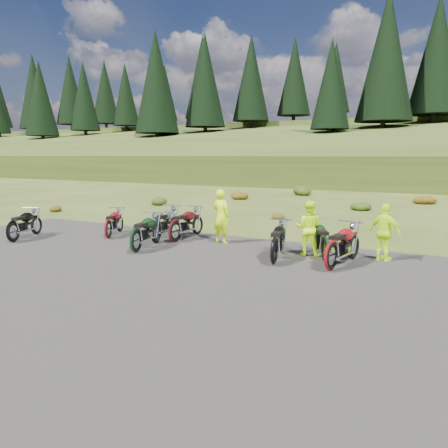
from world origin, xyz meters
The scene contains 39 objects.
ground centered at (0.00, 0.00, 0.00)m, with size 300.00×300.00×0.00m, color #354115.
gravel_pad centered at (0.00, -2.00, 0.00)m, with size 20.00×12.00×0.04m, color black.
hill_slope centered at (0.00, 50.00, 0.00)m, with size 300.00×46.00×3.00m, color #313D14, non-canonical shape.
hill_plateau centered at (0.00, 110.00, 0.00)m, with size 300.00×90.00×9.17m, color #313D14.
conifer_5 centered at (-105.00, 78.00, 18.16)m, with size 6.16×6.16×16.00m.
conifer_8 centered at (-87.00, 65.00, 18.57)m, with size 7.92×7.92×20.00m.
conifer_9 centered at (-81.00, 71.00, 19.26)m, with size 7.48×7.48×19.00m.
conifer_10 centered at (-75.00, 77.00, 19.16)m, with size 7.04×7.04×18.00m.
conifer_11 centered at (-69.00, 52.00, 14.47)m, with size 6.60×6.60×17.00m.
conifer_12 centered at (-63.00, 58.00, 15.17)m, with size 6.16×6.16×16.00m.
conifer_13 centered at (-57.00, 64.00, 15.86)m, with size 5.72×5.72×15.00m.
conifer_14 centered at (-51.00, 70.00, 16.55)m, with size 5.28×5.28×14.00m.
conifer_15 centered at (-45.00, 76.00, 20.16)m, with size 7.92×7.92×20.00m.
conifer_16 centered at (-39.00, 51.00, 15.28)m, with size 7.48×7.48×19.00m.
conifer_17 centered at (-33.00, 57.00, 15.97)m, with size 7.04×7.04×18.00m.
conifer_18 centered at (-27.00, 63.00, 16.66)m, with size 6.60×6.60×17.00m.
conifer_19 centered at (-21.00, 69.00, 17.36)m, with size 6.16×6.16×16.00m.
conifer_20 centered at (-15.00, 75.00, 17.65)m, with size 5.72×5.72×15.00m.
conifer_21 centered at (-9.00, 50.00, 12.56)m, with size 5.28×5.28×14.00m.
conifer_22 centered at (-3.00, 56.00, 16.77)m, with size 7.92×7.92×20.00m.
conifer_23 centered at (3.00, 62.00, 17.47)m, with size 7.48×7.48×19.00m.
shrub_0 centered at (-12.00, 6.00, 0.23)m, with size 0.77×0.77×0.45m, color #5B2F0B.
shrub_1 centered at (-9.10, 11.30, 0.31)m, with size 1.03×1.03×0.61m, color #1E350D.
shrub_2 centered at (-6.20, 16.60, 0.38)m, with size 1.30×1.30×0.77m, color #5B2F0B.
shrub_3 centered at (-3.30, 21.90, 0.46)m, with size 1.56×1.56×0.92m, color #1E350D.
shrub_4 centered at (-0.40, 9.20, 0.23)m, with size 0.77×0.77×0.45m, color #5B2F0B.
shrub_5 centered at (2.50, 14.50, 0.31)m, with size 1.03×1.03×0.61m, color #1E350D.
shrub_6 centered at (5.40, 19.80, 0.38)m, with size 1.30×1.30×0.77m, color #5B2F0B.
motorcycle_0 centered at (-6.39, -0.75, 0.00)m, with size 2.15×0.72×1.13m, color black, non-canonical shape.
motorcycle_1 centered at (-3.91, 1.36, 0.00)m, with size 2.01×0.67×1.05m, color maroon, non-canonical shape.
motorcycle_2 centered at (-1.45, -0.01, 0.00)m, with size 2.24×0.75×1.17m, color black, non-canonical shape.
motorcycle_3 centered at (-1.93, 1.63, 0.00)m, with size 2.33×0.78×1.22m, color silver, non-canonical shape.
motorcycle_4 centered at (-1.35, 1.99, 0.00)m, with size 2.27×0.76×1.19m, color #460B0F, non-canonical shape.
motorcycle_5 centered at (2.94, 0.65, 0.00)m, with size 2.20×0.73×1.15m, color black, non-canonical shape.
motorcycle_6 centered at (4.53, 0.76, 0.00)m, with size 2.32×0.77×1.21m, color maroon, non-canonical shape.
motorcycle_7 centered at (4.12, 1.63, 0.00)m, with size 2.17×0.72×1.14m, color black, non-canonical shape.
person_middle centered at (0.16, 2.61, 0.95)m, with size 0.69×0.45×1.89m, color #C4F30C.
person_right_a centered at (3.42, 2.22, 0.84)m, with size 0.82×0.64×1.69m, color #C4F30C.
person_right_b centered at (5.58, 2.62, 0.84)m, with size 0.98×0.41×1.68m, color #C4F30C.
Camera 1 is at (7.41, -10.54, 3.08)m, focal length 35.00 mm.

